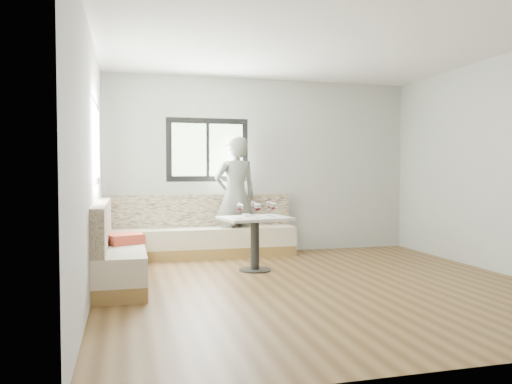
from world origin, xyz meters
TOP-DOWN VIEW (x-y plane):
  - room at (-0.08, 0.08)m, footprint 5.01×5.01m
  - banquette at (-1.59, 1.63)m, footprint 2.90×2.80m
  - table at (-0.51, 1.03)m, footprint 0.97×0.81m
  - person at (-0.52, 2.19)m, footprint 0.74×0.55m
  - olive_ramekin at (-0.62, 1.07)m, footprint 0.10×0.10m
  - wine_glass_a at (-0.76, 0.82)m, footprint 0.09×0.09m
  - wine_glass_b at (-0.53, 0.84)m, footprint 0.09×0.09m
  - wine_glass_c at (-0.28, 0.95)m, footprint 0.09×0.09m
  - wine_glass_d at (-0.49, 1.17)m, footprint 0.09×0.09m
  - wine_glass_e at (-0.27, 1.18)m, footprint 0.09×0.09m

SIDE VIEW (x-z plane):
  - banquette at x=-1.59m, z-range -0.14..0.81m
  - table at x=-0.51m, z-range 0.18..0.89m
  - olive_ramekin at x=-0.62m, z-range 0.71..0.75m
  - wine_glass_a at x=-0.76m, z-range 0.75..0.96m
  - wine_glass_b at x=-0.53m, z-range 0.75..0.96m
  - wine_glass_c at x=-0.28m, z-range 0.75..0.96m
  - wine_glass_d at x=-0.49m, z-range 0.75..0.96m
  - wine_glass_e at x=-0.27m, z-range 0.75..0.96m
  - person at x=-0.52m, z-range 0.00..1.85m
  - room at x=-0.08m, z-range 0.01..2.82m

